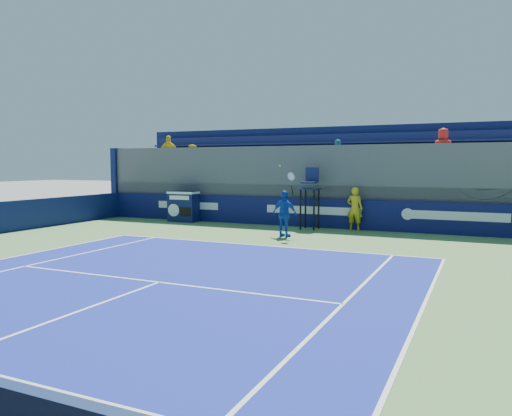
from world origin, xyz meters
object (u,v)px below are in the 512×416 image
at_px(ball_person, 355,209).
at_px(match_clock, 183,205).
at_px(tennis_player, 285,214).
at_px(umpire_chair, 310,191).

bearing_deg(ball_person, match_clock, 3.64).
distance_m(ball_person, tennis_player, 3.34).
bearing_deg(ball_person, umpire_chair, 13.83).
distance_m(match_clock, tennis_player, 6.49).
relative_size(ball_person, umpire_chair, 0.69).
height_order(ball_person, match_clock, ball_person).
distance_m(umpire_chair, tennis_player, 2.53).
bearing_deg(tennis_player, match_clock, 156.35).
height_order(ball_person, tennis_player, tennis_player).
relative_size(ball_person, tennis_player, 0.67).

